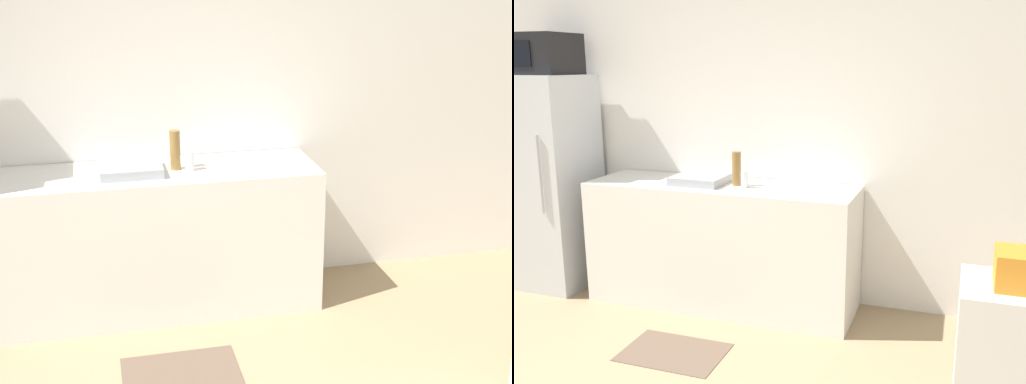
# 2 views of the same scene
# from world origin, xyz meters

# --- Properties ---
(wall_back) EXTENTS (8.00, 0.06, 2.60)m
(wall_back) POSITION_xyz_m (0.00, 2.80, 1.30)
(wall_back) COLOR white
(wall_back) RESTS_ON ground_plane
(counter) EXTENTS (1.99, 0.60, 0.92)m
(counter) POSITION_xyz_m (-0.01, 2.46, 0.46)
(counter) COLOR silver
(counter) RESTS_ON ground_plane
(sink_basin) EXTENTS (0.37, 0.34, 0.06)m
(sink_basin) POSITION_xyz_m (-0.17, 2.44, 0.95)
(sink_basin) COLOR #9EA3A8
(sink_basin) RESTS_ON counter
(bottle_tall) EXTENTS (0.06, 0.06, 0.25)m
(bottle_tall) POSITION_xyz_m (0.11, 2.47, 1.04)
(bottle_tall) COLOR olive
(bottle_tall) RESTS_ON counter
(bottle_short) EXTENTS (0.06, 0.06, 0.12)m
(bottle_short) POSITION_xyz_m (0.19, 2.42, 0.98)
(bottle_short) COLOR silver
(bottle_short) RESTS_ON counter
(kitchen_rug) EXTENTS (0.64, 0.44, 0.01)m
(kitchen_rug) POSITION_xyz_m (0.00, 1.65, 0.00)
(kitchen_rug) COLOR brown
(kitchen_rug) RESTS_ON ground_plane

